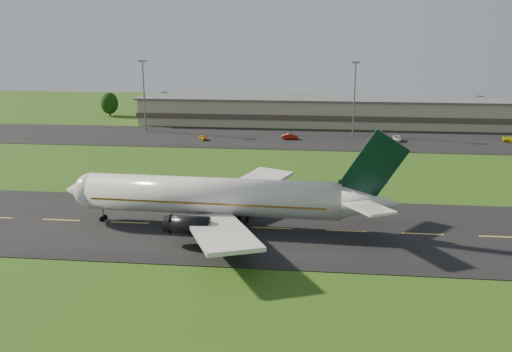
# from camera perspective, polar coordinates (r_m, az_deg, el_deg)

# --- Properties ---
(ground) EXTENTS (360.00, 360.00, 0.00)m
(ground) POSITION_cam_1_polar(r_m,az_deg,el_deg) (85.49, 8.99, -5.51)
(ground) COLOR #274912
(ground) RESTS_ON ground
(taxiway) EXTENTS (220.00, 30.00, 0.10)m
(taxiway) POSITION_cam_1_polar(r_m,az_deg,el_deg) (85.48, 8.99, -5.48)
(taxiway) COLOR black
(taxiway) RESTS_ON ground
(apron) EXTENTS (260.00, 30.00, 0.10)m
(apron) POSITION_cam_1_polar(r_m,az_deg,el_deg) (155.09, 7.95, 3.63)
(apron) COLOR black
(apron) RESTS_ON ground
(airliner) EXTENTS (51.29, 42.15, 15.57)m
(airliner) POSITION_cam_1_polar(r_m,az_deg,el_deg) (85.17, -3.79, -2.13)
(airliner) COLOR silver
(airliner) RESTS_ON ground
(terminal) EXTENTS (145.00, 16.00, 8.40)m
(terminal) POSITION_cam_1_polar(r_m,az_deg,el_deg) (178.56, 9.89, 6.26)
(terminal) COLOR tan
(terminal) RESTS_ON ground
(light_mast_west) EXTENTS (2.40, 1.20, 20.35)m
(light_mast_west) POSITION_cam_1_polar(r_m,az_deg,el_deg) (168.91, -11.17, 8.73)
(light_mast_west) COLOR gray
(light_mast_west) RESTS_ON ground
(light_mast_centre) EXTENTS (2.40, 1.20, 20.35)m
(light_mast_centre) POSITION_cam_1_polar(r_m,az_deg,el_deg) (161.38, 9.84, 8.53)
(light_mast_centre) COLOR gray
(light_mast_centre) RESTS_ON ground
(tree_line) EXTENTS (194.97, 9.10, 10.31)m
(tree_line) POSITION_cam_1_polar(r_m,az_deg,el_deg) (194.93, 21.59, 6.44)
(tree_line) COLOR black
(tree_line) RESTS_ON ground
(service_vehicle_a) EXTENTS (3.02, 3.88, 1.24)m
(service_vehicle_a) POSITION_cam_1_polar(r_m,az_deg,el_deg) (153.41, -5.29, 3.84)
(service_vehicle_a) COLOR #BE730B
(service_vehicle_a) RESTS_ON apron
(service_vehicle_b) EXTENTS (4.48, 1.63, 1.47)m
(service_vehicle_b) POSITION_cam_1_polar(r_m,az_deg,el_deg) (153.82, 3.45, 3.95)
(service_vehicle_b) COLOR maroon
(service_vehicle_b) RESTS_ON apron
(service_vehicle_c) EXTENTS (3.12, 5.41, 1.42)m
(service_vehicle_c) POSITION_cam_1_polar(r_m,az_deg,el_deg) (155.79, 13.93, 3.67)
(service_vehicle_c) COLOR silver
(service_vehicle_c) RESTS_ON apron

